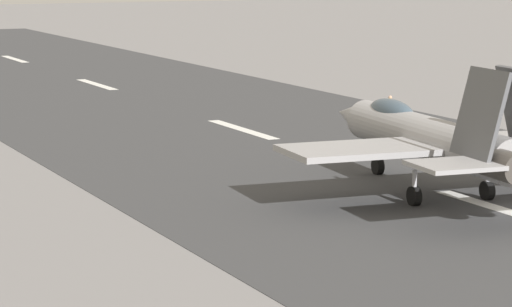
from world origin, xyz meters
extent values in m
cube|color=white|center=(0.73, 0.00, 0.02)|extent=(8.00, 0.70, 0.00)
cube|color=white|center=(24.06, 0.00, 0.02)|extent=(8.00, 0.70, 0.00)
cube|color=white|center=(49.74, 0.00, 0.02)|extent=(8.00, 0.70, 0.00)
cube|color=white|center=(74.08, 0.00, 0.02)|extent=(8.00, 0.70, 0.00)
cylinder|color=#9D9B9D|center=(4.56, 0.80, 2.27)|extent=(12.22, 2.87, 1.73)
cone|color=#9D9B9D|center=(11.98, 0.09, 2.27)|extent=(2.92, 1.73, 1.47)
ellipsoid|color=#3F5160|center=(7.96, 0.47, 2.92)|extent=(3.69, 1.44, 1.10)
cylinder|color=#47423D|center=(-1.57, 1.94, 2.27)|extent=(2.29, 1.30, 1.10)
cube|color=#9D9B9D|center=(3.91, 4.52, 2.17)|extent=(3.91, 5.86, 0.24)
cube|color=#9D9B9D|center=(-1.40, 3.78, 2.37)|extent=(2.65, 3.02, 0.16)
cube|color=#545559|center=(-0.61, 2.20, 3.97)|extent=(2.68, 1.19, 3.14)
cylinder|color=silver|center=(9.20, 0.36, 0.70)|extent=(0.18, 0.18, 1.40)
cylinder|color=black|center=(9.20, 0.36, 0.38)|extent=(0.79, 0.37, 0.76)
cylinder|color=silver|center=(2.92, 2.56, 0.70)|extent=(0.18, 0.18, 1.40)
cylinder|color=black|center=(2.92, 2.56, 0.38)|extent=(0.79, 0.37, 0.76)
cylinder|color=silver|center=(2.62, -0.62, 0.70)|extent=(0.18, 0.18, 1.40)
cylinder|color=black|center=(2.62, -0.62, 0.38)|extent=(0.79, 0.37, 0.76)
cube|color=#1E2338|center=(22.28, -8.42, 0.44)|extent=(0.24, 0.36, 0.88)
cube|color=yellow|center=(22.28, -8.42, 1.09)|extent=(0.49, 0.52, 0.60)
sphere|color=tan|center=(22.28, -8.42, 1.55)|extent=(0.22, 0.22, 0.22)
cylinder|color=yellow|center=(22.09, -8.18, 1.06)|extent=(0.10, 0.10, 0.56)
cylinder|color=yellow|center=(22.46, -8.66, 1.06)|extent=(0.10, 0.10, 0.56)
camera|label=1|loc=(-34.55, 27.20, 9.44)|focal=83.31mm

